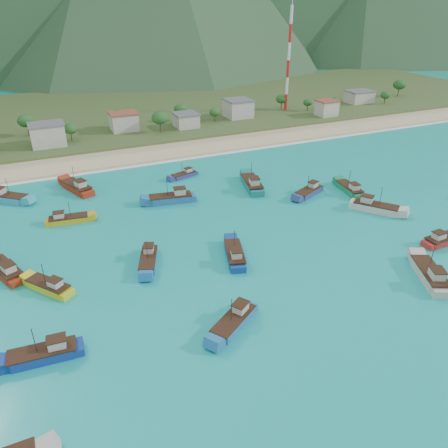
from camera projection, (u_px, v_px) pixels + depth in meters
name	position (u px, v px, depth m)	size (l,w,h in m)	color
ground	(256.00, 281.00, 80.82)	(600.00, 600.00, 0.00)	#0C8786
beach	(145.00, 154.00, 144.63)	(400.00, 18.00, 1.20)	beige
land	(110.00, 114.00, 193.90)	(400.00, 110.00, 2.40)	#385123
surf_line	(153.00, 163.00, 136.96)	(400.00, 2.50, 0.08)	white
village	(138.00, 122.00, 162.53)	(217.99, 29.33, 7.61)	beige
vegetation	(117.00, 123.00, 160.43)	(277.94, 25.98, 8.27)	#235623
radio_tower	(289.00, 60.00, 183.14)	(1.20, 1.20, 41.66)	red
boat_3	(375.00, 208.00, 106.62)	(9.91, 11.42, 6.94)	beige
boat_4	(68.00, 220.00, 101.33)	(9.96, 4.00, 5.73)	gold
boat_5	(309.00, 192.00, 115.37)	(10.61, 7.04, 6.07)	navy
boat_6	(252.00, 185.00, 119.19)	(6.64, 13.29, 7.54)	#126D66
boat_7	(350.00, 189.00, 116.82)	(4.58, 11.05, 6.34)	#137848
boat_8	(443.00, 240.00, 92.92)	(10.45, 3.52, 6.10)	#AA2625
boat_11	(430.00, 275.00, 80.97)	(8.17, 12.26, 7.02)	#B4B0A2
boat_13	(49.00, 287.00, 78.14)	(8.16, 9.42, 5.72)	gold
boat_14	(44.00, 355.00, 63.36)	(10.92, 3.92, 6.34)	navy
boat_15	(234.00, 322.00, 69.75)	(10.42, 8.38, 6.18)	#2266A1
boat_19	(6.00, 271.00, 82.44)	(7.20, 11.26, 6.42)	#972B10
boat_20	(235.00, 255.00, 87.42)	(6.17, 11.15, 6.32)	navy
boat_21	(77.00, 188.00, 117.41)	(7.81, 12.68, 7.21)	#9A2712
boat_24	(184.00, 175.00, 126.53)	(8.66, 4.61, 4.91)	navy
boat_26	(172.00, 199.00, 111.19)	(12.42, 5.52, 7.09)	#22619A
boat_27	(148.00, 260.00, 85.87)	(6.28, 10.49, 5.96)	#1D65AF
boat_28	(7.00, 198.00, 111.72)	(11.03, 9.99, 6.81)	teal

